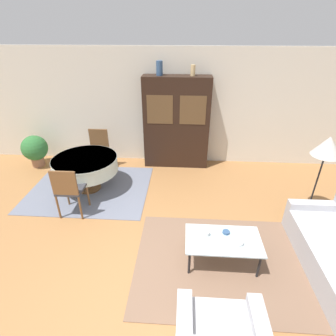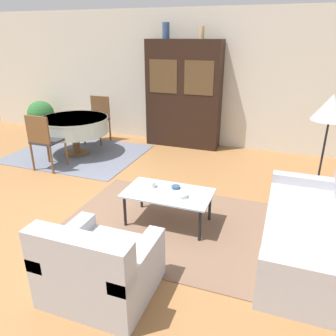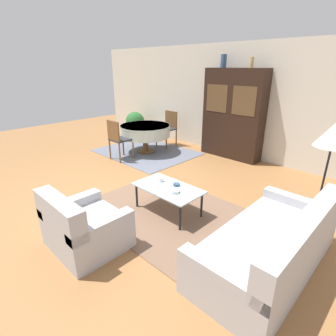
% 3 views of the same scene
% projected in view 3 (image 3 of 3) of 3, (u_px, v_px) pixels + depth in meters
% --- Properties ---
extents(ground_plane, '(14.00, 14.00, 0.00)m').
position_uv_depth(ground_plane, '(114.00, 196.00, 4.67)').
color(ground_plane, '#9E6B3D').
extents(wall_back, '(10.00, 0.06, 2.70)m').
position_uv_depth(wall_back, '(230.00, 101.00, 6.59)').
color(wall_back, beige).
rests_on(wall_back, ground_plane).
extents(area_rug, '(2.57, 1.93, 0.01)m').
position_uv_depth(area_rug, '(168.00, 213.00, 4.14)').
color(area_rug, brown).
rests_on(area_rug, ground_plane).
extents(dining_rug, '(2.47, 1.96, 0.01)m').
position_uv_depth(dining_rug, '(146.00, 152.00, 7.05)').
color(dining_rug, slate).
rests_on(dining_rug, ground_plane).
extents(couch, '(0.93, 2.00, 0.81)m').
position_uv_depth(couch, '(272.00, 247.00, 2.93)').
color(couch, '#B2B2B7').
rests_on(couch, ground_plane).
extents(armchair, '(0.92, 0.82, 0.78)m').
position_uv_depth(armchair, '(83.00, 227.00, 3.28)').
color(armchair, '#B2B2B7').
rests_on(armchair, ground_plane).
extents(coffee_table, '(1.07, 0.61, 0.42)m').
position_uv_depth(coffee_table, '(168.00, 190.00, 4.04)').
color(coffee_table, black).
rests_on(coffee_table, area_rug).
extents(display_cabinet, '(1.52, 0.41, 2.13)m').
position_uv_depth(display_cabinet, '(233.00, 115.00, 6.35)').
color(display_cabinet, black).
rests_on(display_cabinet, ground_plane).
extents(dining_table, '(1.30, 1.30, 0.72)m').
position_uv_depth(dining_table, '(145.00, 131.00, 6.85)').
color(dining_table, brown).
rests_on(dining_table, dining_rug).
extents(dining_chair_near, '(0.44, 0.44, 0.97)m').
position_uv_depth(dining_chair_near, '(118.00, 137.00, 6.28)').
color(dining_chair_near, brown).
rests_on(dining_chair_near, dining_rug).
extents(dining_chair_far, '(0.44, 0.44, 0.97)m').
position_uv_depth(dining_chair_far, '(168.00, 126.00, 7.43)').
color(dining_chair_far, brown).
rests_on(dining_chair_far, dining_rug).
extents(floor_lamp, '(0.47, 0.47, 1.51)m').
position_uv_depth(floor_lamp, '(334.00, 137.00, 3.43)').
color(floor_lamp, black).
rests_on(floor_lamp, ground_plane).
extents(cup, '(0.08, 0.08, 0.07)m').
position_uv_depth(cup, '(161.00, 179.00, 4.21)').
color(cup, white).
rests_on(cup, coffee_table).
extents(bowl, '(0.15, 0.15, 0.04)m').
position_uv_depth(bowl, '(174.00, 191.00, 3.85)').
color(bowl, white).
rests_on(bowl, coffee_table).
extents(bowl_small, '(0.10, 0.10, 0.03)m').
position_uv_depth(bowl_small, '(176.00, 185.00, 4.07)').
color(bowl_small, '#33517A').
rests_on(bowl_small, coffee_table).
extents(vase_tall, '(0.14, 0.14, 0.30)m').
position_uv_depth(vase_tall, '(224.00, 61.00, 6.16)').
color(vase_tall, '#33517A').
rests_on(vase_tall, display_cabinet).
extents(vase_short, '(0.10, 0.10, 0.22)m').
position_uv_depth(vase_short, '(251.00, 62.00, 5.71)').
color(vase_short, tan).
rests_on(vase_short, display_cabinet).
extents(potted_plant, '(0.60, 0.60, 0.78)m').
position_uv_depth(potted_plant, '(135.00, 122.00, 8.57)').
color(potted_plant, '#93664C').
rests_on(potted_plant, ground_plane).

